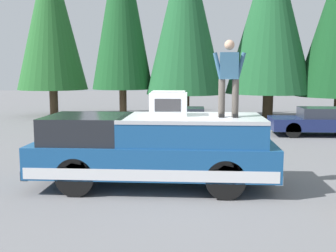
{
  "coord_description": "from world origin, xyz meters",
  "views": [
    {
      "loc": [
        -9.31,
        -0.27,
        2.67
      ],
      "look_at": [
        0.46,
        0.4,
        1.35
      ],
      "focal_mm": 43.86,
      "sensor_mm": 36.0,
      "label": 1
    }
  ],
  "objects_px": {
    "parked_car_navy": "(321,121)",
    "person_on_truck_bed": "(229,76)",
    "parked_car_white": "(179,121)",
    "compressor_unit": "(169,103)",
    "pickup_truck": "(154,149)"
  },
  "relations": [
    {
      "from": "compressor_unit",
      "to": "person_on_truck_bed",
      "type": "distance_m",
      "value": 1.51
    },
    {
      "from": "parked_car_navy",
      "to": "parked_car_white",
      "type": "bearing_deg",
      "value": 93.75
    },
    {
      "from": "parked_car_navy",
      "to": "parked_car_white",
      "type": "distance_m",
      "value": 5.89
    },
    {
      "from": "person_on_truck_bed",
      "to": "parked_car_navy",
      "type": "height_order",
      "value": "person_on_truck_bed"
    },
    {
      "from": "parked_car_white",
      "to": "compressor_unit",
      "type": "bearing_deg",
      "value": -179.58
    },
    {
      "from": "compressor_unit",
      "to": "parked_car_white",
      "type": "height_order",
      "value": "compressor_unit"
    },
    {
      "from": "parked_car_white",
      "to": "parked_car_navy",
      "type": "bearing_deg",
      "value": -86.25
    },
    {
      "from": "parked_car_white",
      "to": "person_on_truck_bed",
      "type": "bearing_deg",
      "value": -169.76
    },
    {
      "from": "person_on_truck_bed",
      "to": "parked_car_white",
      "type": "xyz_separation_m",
      "value": [
        7.75,
        1.4,
        -1.97
      ]
    },
    {
      "from": "pickup_truck",
      "to": "parked_car_navy",
      "type": "height_order",
      "value": "pickup_truck"
    },
    {
      "from": "parked_car_navy",
      "to": "person_on_truck_bed",
      "type": "bearing_deg",
      "value": 151.19
    },
    {
      "from": "parked_car_navy",
      "to": "parked_car_white",
      "type": "height_order",
      "value": "same"
    },
    {
      "from": "compressor_unit",
      "to": "parked_car_navy",
      "type": "relative_size",
      "value": 0.2
    },
    {
      "from": "compressor_unit",
      "to": "parked_car_white",
      "type": "bearing_deg",
      "value": 0.42
    },
    {
      "from": "pickup_truck",
      "to": "parked_car_white",
      "type": "distance_m",
      "value": 7.63
    }
  ]
}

